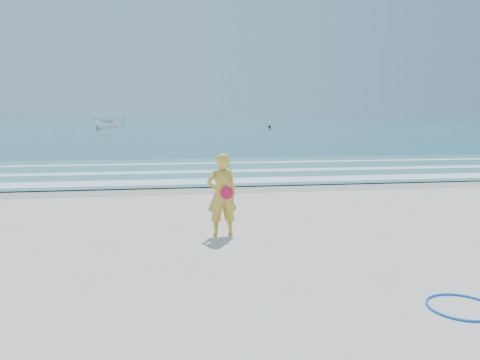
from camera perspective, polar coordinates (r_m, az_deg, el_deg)
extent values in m
plane|color=silver|center=(7.69, 4.02, -11.73)|extent=(400.00, 400.00, 0.00)
cube|color=#B2A893|center=(16.34, -2.82, -0.96)|extent=(400.00, 2.40, 0.00)
cube|color=#19727F|center=(112.09, -7.75, 6.90)|extent=(400.00, 190.00, 0.04)
cube|color=#59B7AD|center=(21.26, -4.16, 1.30)|extent=(400.00, 10.00, 0.01)
cube|color=white|center=(17.61, -3.24, -0.12)|extent=(400.00, 1.40, 0.01)
cube|color=white|center=(20.47, -3.99, 1.06)|extent=(400.00, 0.90, 0.01)
cube|color=white|center=(23.74, -4.62, 2.05)|extent=(400.00, 0.60, 0.01)
torus|color=#0D61F7|center=(7.21, 25.37, -13.80)|extent=(1.18, 1.18, 0.03)
imported|color=silver|center=(73.74, -15.58, 6.70)|extent=(4.94, 2.56, 1.82)
sphere|color=black|center=(76.38, 3.63, 6.51)|extent=(0.43, 0.43, 0.43)
imported|color=gold|center=(9.91, -2.21, -1.83)|extent=(0.69, 0.49, 1.77)
cylinder|color=#F11546|center=(9.73, -1.63, -1.56)|extent=(0.27, 0.08, 0.27)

